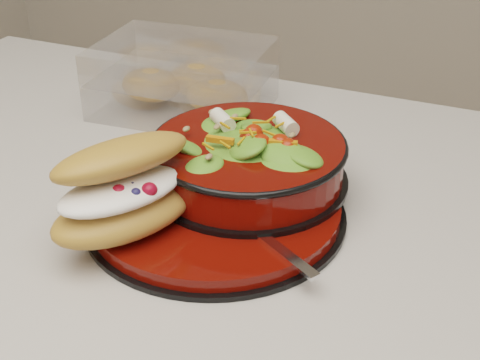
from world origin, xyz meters
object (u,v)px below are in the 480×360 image
at_px(salad_bowl, 248,154).
at_px(dinner_plate, 216,209).
at_px(croissant, 124,190).
at_px(pastry_box, 184,80).
at_px(fork, 259,233).

bearing_deg(salad_bowl, dinner_plate, -105.67).
bearing_deg(dinner_plate, salad_bowl, 74.33).
height_order(croissant, pastry_box, croissant).
distance_m(dinner_plate, salad_bowl, 0.07).
relative_size(croissant, pastry_box, 0.75).
height_order(salad_bowl, fork, salad_bowl).
xyz_separation_m(croissant, fork, (0.12, 0.04, -0.04)).
distance_m(croissant, pastry_box, 0.33).
xyz_separation_m(salad_bowl, fork, (0.05, -0.09, -0.03)).
bearing_deg(croissant, fork, -41.29).
height_order(croissant, fork, croissant).
bearing_deg(fork, croissant, 138.79).
relative_size(salad_bowl, pastry_box, 0.92).
xyz_separation_m(dinner_plate, croissant, (-0.06, -0.08, 0.05)).
bearing_deg(pastry_box, fork, -55.00).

